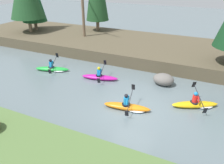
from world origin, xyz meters
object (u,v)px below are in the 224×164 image
at_px(kayaker_lead, 197,104).
at_px(boulder_midstream, 163,79).
at_px(kayaker_middle, 129,107).
at_px(kayaker_trailing, 100,77).
at_px(kayaker_far_back, 54,69).

xyz_separation_m(kayaker_lead, boulder_midstream, (-2.45, 2.03, 0.21)).
bearing_deg(kayaker_middle, boulder_midstream, 64.64).
bearing_deg(kayaker_trailing, boulder_midstream, 1.55).
bearing_deg(kayaker_trailing, kayaker_far_back, 169.70).
distance_m(kayaker_trailing, kayaker_far_back, 4.13).
height_order(kayaker_lead, kayaker_middle, same).
bearing_deg(kayaker_far_back, kayaker_trailing, -16.37).
bearing_deg(boulder_midstream, kayaker_far_back, -171.29).
height_order(kayaker_trailing, kayaker_far_back, same).
bearing_deg(kayaker_trailing, kayaker_lead, -20.22).
bearing_deg(kayaker_lead, kayaker_trailing, 145.46).
relative_size(kayaker_lead, kayaker_middle, 0.96).
distance_m(kayaker_middle, kayaker_trailing, 4.38).
bearing_deg(boulder_midstream, kayaker_middle, -105.35).
bearing_deg(kayaker_middle, kayaker_lead, 18.66).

